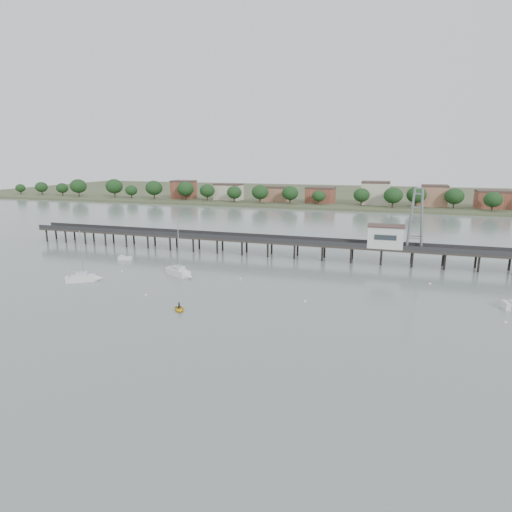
{
  "coord_description": "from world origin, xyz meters",
  "views": [
    {
      "loc": [
        25.49,
        -44.31,
        25.12
      ],
      "look_at": [
        -1.57,
        42.0,
        4.0
      ],
      "focal_mm": 30.0,
      "sensor_mm": 36.0,
      "label": 1
    }
  ],
  "objects": [
    {
      "name": "mooring_buoys",
      "position": [
        6.63,
        31.89,
        0.08
      ],
      "size": [
        74.89,
        24.15,
        0.39
      ],
      "color": "#FAF0C3",
      "rests_on": "ground"
    },
    {
      "name": "pier_building",
      "position": [
        25.0,
        60.0,
        6.67
      ],
      "size": [
        8.4,
        5.4,
        5.3
      ],
      "color": "silver",
      "rests_on": "ground"
    },
    {
      "name": "dinghy_occupant",
      "position": [
        -6.92,
        16.19,
        0.0
      ],
      "size": [
        0.89,
        1.37,
        0.31
      ],
      "primitive_type": "imported",
      "rotation": [
        0.0,
        0.0,
        3.5
      ],
      "color": "black",
      "rests_on": "ground"
    },
    {
      "name": "sailboat_a",
      "position": [
        -33.15,
        26.07,
        0.65
      ],
      "size": [
        6.59,
        5.13,
        11.04
      ],
      "rotation": [
        0.0,
        0.0,
        0.56
      ],
      "color": "silver",
      "rests_on": "ground"
    },
    {
      "name": "lattice_tower",
      "position": [
        31.5,
        60.0,
        11.1
      ],
      "size": [
        3.2,
        3.2,
        15.5
      ],
      "color": "slate",
      "rests_on": "ground"
    },
    {
      "name": "yellow_dinghy",
      "position": [
        -6.92,
        16.19,
        0.0
      ],
      "size": [
        2.11,
        1.77,
        3.01
      ],
      "primitive_type": "imported",
      "rotation": [
        0.0,
        0.0,
        0.63
      ],
      "color": "yellow",
      "rests_on": "ground"
    },
    {
      "name": "sailboat_b",
      "position": [
        -16.11,
        35.24,
        0.64
      ],
      "size": [
        8.02,
        5.73,
        13.03
      ],
      "rotation": [
        0.0,
        0.0,
        -0.49
      ],
      "color": "silver",
      "rests_on": "ground"
    },
    {
      "name": "pier",
      "position": [
        0.0,
        60.0,
        3.79
      ],
      "size": [
        150.0,
        5.0,
        5.5
      ],
      "color": "#2D2823",
      "rests_on": "ground"
    },
    {
      "name": "white_tender",
      "position": [
        -36.68,
        44.68,
        0.41
      ],
      "size": [
        3.68,
        2.43,
        1.32
      ],
      "rotation": [
        0.0,
        0.0,
        0.32
      ],
      "color": "silver",
      "rests_on": "ground"
    },
    {
      "name": "ground_plane",
      "position": [
        0.0,
        0.0,
        0.0
      ],
      "size": [
        500.0,
        500.0,
        0.0
      ],
      "primitive_type": "plane",
      "color": "slate",
      "rests_on": "ground"
    },
    {
      "name": "far_shore",
      "position": [
        0.36,
        239.58,
        0.95
      ],
      "size": [
        500.0,
        170.0,
        10.4
      ],
      "color": "#475133",
      "rests_on": "ground"
    }
  ]
}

